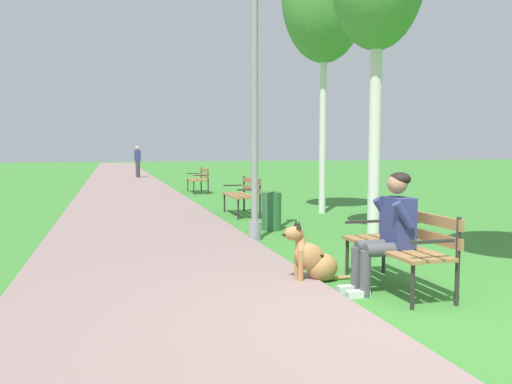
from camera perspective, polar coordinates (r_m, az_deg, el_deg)
ground_plane at (r=4.73m, az=15.67°, el=-13.76°), size 120.00×120.00×0.00m
paved_path at (r=27.87m, az=-14.47°, el=1.55°), size 3.27×60.00×0.04m
park_bench_near at (r=5.75m, az=15.69°, el=-5.20°), size 0.55×1.50×0.85m
park_bench_mid at (r=11.69m, az=-1.35°, el=-0.06°), size 0.55×1.50×0.85m
park_bench_far at (r=17.85m, az=-6.25°, el=1.56°), size 0.55×1.50×0.85m
person_seated_on_near_bench at (r=5.55m, az=14.36°, el=-3.77°), size 0.74×0.49×1.25m
dog_shepherd at (r=5.89m, az=6.33°, el=-7.33°), size 0.83×0.28×0.71m
lamp_post_near at (r=8.47m, az=-0.15°, el=10.47°), size 0.24×0.24×4.52m
litter_bin at (r=9.53m, az=1.71°, el=-2.13°), size 0.36×0.36×0.70m
pedestrian_distant at (r=27.44m, az=-12.85°, el=3.25°), size 0.32×0.22×1.65m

